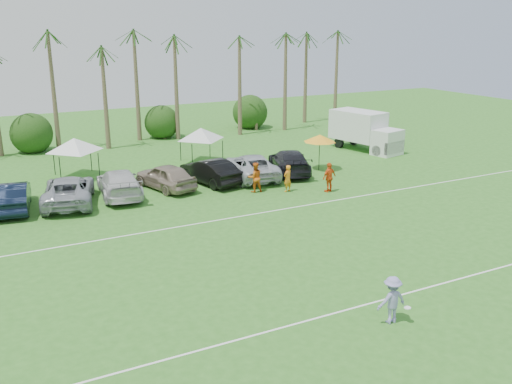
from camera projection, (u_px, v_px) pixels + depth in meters
name	position (u px, v px, depth m)	size (l,w,h in m)	color
ground	(353.00, 342.00, 20.11)	(120.00, 120.00, 0.00)	#2F6C20
field_lines	(250.00, 261.00, 26.90)	(80.00, 12.10, 0.01)	white
palm_tree_4	(48.00, 63.00, 48.47)	(2.40, 2.40, 8.90)	brown
palm_tree_5	(95.00, 51.00, 49.99)	(2.40, 2.40, 9.90)	brown
palm_tree_6	(139.00, 41.00, 51.52)	(2.40, 2.40, 10.90)	brown
palm_tree_7	(180.00, 31.00, 53.05)	(2.40, 2.40, 11.90)	brown
palm_tree_8	(229.00, 57.00, 56.00)	(2.40, 2.40, 8.90)	brown
palm_tree_9	(274.00, 47.00, 57.97)	(2.40, 2.40, 9.90)	brown
palm_tree_10	(315.00, 38.00, 59.94)	(2.40, 2.40, 10.90)	brown
palm_tree_11	(347.00, 29.00, 61.47)	(2.40, 2.40, 11.90)	brown
bush_tree_1	(29.00, 129.00, 50.06)	(4.00, 4.00, 4.00)	brown
bush_tree_2	(161.00, 119.00, 55.38)	(4.00, 4.00, 4.00)	brown
bush_tree_3	(252.00, 112.00, 59.81)	(4.00, 4.00, 4.00)	brown
sideline_player_a	(288.00, 178.00, 37.70)	(0.66, 0.43, 1.80)	orange
sideline_player_b	(255.00, 177.00, 37.57)	(0.98, 0.76, 2.01)	#D76117
sideline_player_c	(329.00, 177.00, 37.61)	(1.17, 0.49, 1.99)	#EB581A
box_truck	(365.00, 130.00, 49.74)	(3.82, 6.89, 3.36)	white
canopy_tent_left	(74.00, 138.00, 40.73)	(4.13, 4.13, 3.34)	black
canopy_tent_right	(201.00, 128.00, 45.11)	(4.01, 4.01, 3.25)	black
market_umbrella	(320.00, 138.00, 42.83)	(2.44, 2.44, 2.72)	black
frisbee_player	(392.00, 300.00, 21.18)	(1.23, 0.86, 1.85)	#8B87C0
parked_car_1	(12.00, 196.00, 33.93)	(1.84, 5.28, 1.74)	black
parked_car_2	(69.00, 190.00, 35.15)	(2.89, 6.26, 1.74)	#989CA5
parked_car_3	(119.00, 183.00, 36.72)	(2.44, 6.00, 1.74)	silver
parked_car_4	(166.00, 176.00, 38.29)	(2.05, 5.11, 1.74)	gray
parked_car_5	(210.00, 171.00, 39.61)	(1.84, 5.28, 1.74)	black
parked_car_6	(251.00, 166.00, 41.00)	(2.89, 6.26, 1.74)	#B4B9BF
parked_car_7	(289.00, 162.00, 42.38)	(2.44, 6.00, 1.74)	black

